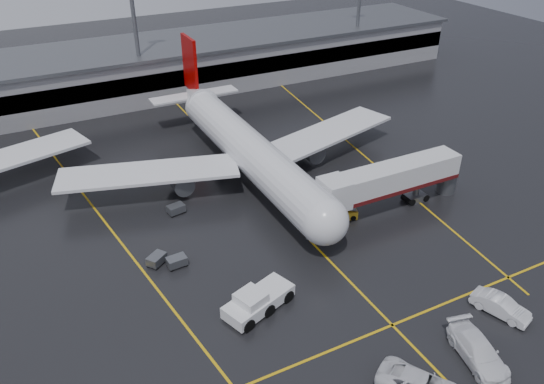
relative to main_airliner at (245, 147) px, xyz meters
name	(u,v)px	position (x,y,z in m)	size (l,w,h in m)	color
ground	(279,209)	(0.00, -9.70, -4.21)	(220.00, 220.00, 0.00)	black
apron_line_centre	(279,209)	(0.00, -9.70, -4.20)	(0.25, 90.00, 0.02)	gold
apron_line_stop	(392,325)	(0.00, -31.70, -4.20)	(60.00, 0.25, 0.02)	gold
apron_line_left	(95,210)	(-20.00, 0.30, -4.20)	(0.25, 70.00, 0.02)	gold
apron_line_right	(354,147)	(18.00, 0.30, -4.20)	(0.25, 70.00, 0.02)	gold
terminal	(160,66)	(0.00, 38.23, 0.11)	(122.00, 19.00, 8.60)	gray
light_mast_mid	(134,20)	(-5.00, 32.30, 10.27)	(3.00, 1.20, 25.45)	#595B60
main_airliner	(245,147)	(0.00, 0.00, 0.00)	(48.80, 45.60, 14.10)	silver
jet_bridge	(392,181)	(11.87, -15.70, -0.28)	(19.90, 3.40, 6.05)	silver
pushback_tractor	(257,301)	(-10.00, -24.31, -3.20)	(7.61, 5.04, 2.53)	white
belt_loader	(343,214)	(5.78, -14.86, -3.68)	(3.63, 2.41, 2.13)	gold
service_van_b	(478,351)	(3.79, -38.08, -3.23)	(2.73, 6.73, 1.95)	white
service_van_c	(501,306)	(9.78, -34.98, -3.33)	(1.87, 5.35, 1.76)	silver
baggage_cart_a	(177,261)	(-14.61, -14.65, -3.58)	(2.07, 1.42, 1.12)	#595B60
baggage_cart_b	(157,259)	(-16.36, -13.37, -3.58)	(2.38, 2.22, 1.12)	#595B60
baggage_cart_c	(176,209)	(-11.45, -4.90, -3.58)	(2.20, 1.63, 1.12)	#595B60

